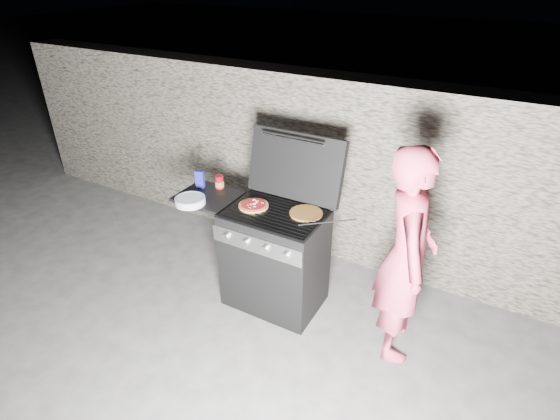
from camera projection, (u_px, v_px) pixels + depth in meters
The scene contains 10 objects.
ground at pixel (275, 300), 3.95m from camera, with size 50.00×50.00×0.00m, color #474644.
stone_wall at pixel (327, 167), 4.30m from camera, with size 8.00×0.35×1.80m, color gray.
gas_grill at pixel (250, 251), 3.83m from camera, with size 1.34×0.79×0.91m, color black, non-canonical shape.
pizza_topped at pixel (254, 205), 3.58m from camera, with size 0.25×0.25×0.03m, color tan, non-canonical shape.
pizza_plain at pixel (306, 213), 3.48m from camera, with size 0.27×0.27×0.01m, color #C28643.
sauce_jar at pixel (219, 182), 3.87m from camera, with size 0.08×0.08×0.12m, color maroon.
blue_carton at pixel (200, 179), 3.88m from camera, with size 0.07×0.04×0.16m, color navy.
plate_stack at pixel (190, 201), 3.64m from camera, with size 0.25×0.25×0.06m, color white.
person at pixel (406, 257), 3.09m from camera, with size 0.61×0.40×1.68m, color #DE4662.
tongs at pixel (327, 222), 3.29m from camera, with size 0.01×0.01×0.44m, color black.
Camera 1 is at (1.52, -2.63, 2.66)m, focal length 28.00 mm.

